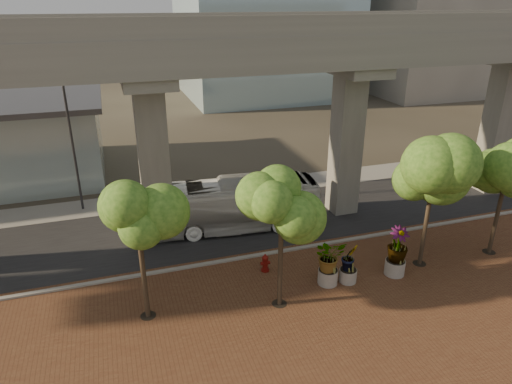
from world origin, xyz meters
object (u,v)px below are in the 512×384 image
object	(u,v)px
parked_car	(471,160)
planter_front	(329,258)
fire_hydrant	(265,263)
transit_bus	(228,206)

from	to	relation	value
parked_car	planter_front	bearing A→B (deg)	123.83
fire_hydrant	planter_front	bearing A→B (deg)	-38.12
parked_car	fire_hydrant	size ratio (longest dim) A/B	5.26
fire_hydrant	parked_car	bearing A→B (deg)	23.75
transit_bus	parked_car	distance (m)	22.28
parked_car	fire_hydrant	xyz separation A→B (m)	(-21.28, -9.37, -0.31)
transit_bus	planter_front	xyz separation A→B (m)	(3.18, -7.25, -0.05)
transit_bus	parked_car	xyz separation A→B (m)	(21.88, 4.14, -0.73)
parked_car	planter_front	size ratio (longest dim) A/B	2.11
parked_car	fire_hydrant	bearing A→B (deg)	116.23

